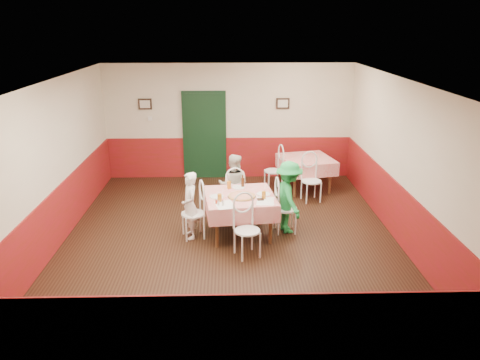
{
  "coord_description": "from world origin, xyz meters",
  "views": [
    {
      "loc": [
        -0.03,
        -7.75,
        3.72
      ],
      "look_at": [
        0.18,
        0.1,
        1.05
      ],
      "focal_mm": 35.0,
      "sensor_mm": 36.0,
      "label": 1
    }
  ],
  "objects_px": {
    "chair_left": "(193,214)",
    "chair_right": "(286,209)",
    "chair_second_b": "(311,181)",
    "diner_far": "(234,185)",
    "chair_far": "(234,195)",
    "wallet": "(260,199)",
    "second_table": "(306,174)",
    "glass_a": "(220,198)",
    "pizza": "(242,196)",
    "diner_right": "(289,197)",
    "glass_c": "(229,185)",
    "chair_near": "(247,231)",
    "beer_bottle": "(243,182)",
    "glass_b": "(264,195)",
    "main_table": "(240,215)",
    "chair_second_a": "(274,171)",
    "diner_left": "(190,206)"
  },
  "relations": [
    {
      "from": "glass_b",
      "to": "beer_bottle",
      "type": "relative_size",
      "value": 0.62
    },
    {
      "from": "chair_right",
      "to": "pizza",
      "type": "height_order",
      "value": "chair_right"
    },
    {
      "from": "chair_second_b",
      "to": "diner_far",
      "type": "height_order",
      "value": "diner_far"
    },
    {
      "from": "glass_a",
      "to": "glass_c",
      "type": "relative_size",
      "value": 0.99
    },
    {
      "from": "chair_right",
      "to": "chair_far",
      "type": "relative_size",
      "value": 1.0
    },
    {
      "from": "pizza",
      "to": "diner_right",
      "type": "xyz_separation_m",
      "value": [
        0.87,
        0.18,
        -0.1
      ]
    },
    {
      "from": "chair_near",
      "to": "glass_c",
      "type": "xyz_separation_m",
      "value": [
        -0.29,
        1.22,
        0.38
      ]
    },
    {
      "from": "chair_left",
      "to": "chair_near",
      "type": "bearing_deg",
      "value": 36.11
    },
    {
      "from": "glass_a",
      "to": "glass_b",
      "type": "height_order",
      "value": "glass_a"
    },
    {
      "from": "chair_right",
      "to": "chair_near",
      "type": "bearing_deg",
      "value": 137.44
    },
    {
      "from": "diner_far",
      "to": "chair_second_a",
      "type": "bearing_deg",
      "value": -113.89
    },
    {
      "from": "chair_right",
      "to": "chair_left",
      "type": "bearing_deg",
      "value": 92.44
    },
    {
      "from": "chair_right",
      "to": "glass_c",
      "type": "bearing_deg",
      "value": 70.98
    },
    {
      "from": "chair_far",
      "to": "wallet",
      "type": "bearing_deg",
      "value": 105.87
    },
    {
      "from": "pizza",
      "to": "diner_far",
      "type": "height_order",
      "value": "diner_far"
    },
    {
      "from": "diner_far",
      "to": "chair_right",
      "type": "bearing_deg",
      "value": 148.22
    },
    {
      "from": "main_table",
      "to": "chair_near",
      "type": "xyz_separation_m",
      "value": [
        0.1,
        -0.84,
        0.08
      ]
    },
    {
      "from": "glass_c",
      "to": "diner_far",
      "type": "distance_m",
      "value": 0.56
    },
    {
      "from": "glass_b",
      "to": "diner_right",
      "type": "height_order",
      "value": "diner_right"
    },
    {
      "from": "pizza",
      "to": "glass_a",
      "type": "height_order",
      "value": "glass_a"
    },
    {
      "from": "chair_second_a",
      "to": "diner_left",
      "type": "distance_m",
      "value": 3.04
    },
    {
      "from": "glass_c",
      "to": "diner_right",
      "type": "relative_size",
      "value": 0.1
    },
    {
      "from": "main_table",
      "to": "diner_far",
      "type": "height_order",
      "value": "diner_far"
    },
    {
      "from": "pizza",
      "to": "chair_left",
      "type": "bearing_deg",
      "value": -178.71
    },
    {
      "from": "glass_b",
      "to": "diner_far",
      "type": "bearing_deg",
      "value": 115.84
    },
    {
      "from": "second_table",
      "to": "wallet",
      "type": "distance_m",
      "value": 2.94
    },
    {
      "from": "glass_c",
      "to": "beer_bottle",
      "type": "distance_m",
      "value": 0.27
    },
    {
      "from": "second_table",
      "to": "glass_b",
      "type": "xyz_separation_m",
      "value": [
        -1.17,
        -2.57,
        0.45
      ]
    },
    {
      "from": "chair_second_a",
      "to": "pizza",
      "type": "height_order",
      "value": "chair_second_a"
    },
    {
      "from": "pizza",
      "to": "wallet",
      "type": "relative_size",
      "value": 4.32
    },
    {
      "from": "chair_left",
      "to": "chair_right",
      "type": "relative_size",
      "value": 1.0
    },
    {
      "from": "chair_second_b",
      "to": "diner_far",
      "type": "bearing_deg",
      "value": -168.46
    },
    {
      "from": "second_table",
      "to": "chair_left",
      "type": "height_order",
      "value": "chair_left"
    },
    {
      "from": "chair_far",
      "to": "chair_right",
      "type": "bearing_deg",
      "value": 135.06
    },
    {
      "from": "chair_left",
      "to": "chair_far",
      "type": "xyz_separation_m",
      "value": [
        0.75,
        0.94,
        0.0
      ]
    },
    {
      "from": "main_table",
      "to": "diner_right",
      "type": "distance_m",
      "value": 0.95
    },
    {
      "from": "second_table",
      "to": "glass_c",
      "type": "distance_m",
      "value": 2.73
    },
    {
      "from": "diner_far",
      "to": "beer_bottle",
      "type": "bearing_deg",
      "value": 118.27
    },
    {
      "from": "main_table",
      "to": "beer_bottle",
      "type": "distance_m",
      "value": 0.66
    },
    {
      "from": "diner_left",
      "to": "chair_far",
      "type": "bearing_deg",
      "value": 123.76
    },
    {
      "from": "chair_left",
      "to": "chair_far",
      "type": "distance_m",
      "value": 1.2
    },
    {
      "from": "glass_b",
      "to": "diner_left",
      "type": "height_order",
      "value": "diner_left"
    },
    {
      "from": "chair_left",
      "to": "glass_b",
      "type": "xyz_separation_m",
      "value": [
        1.26,
        -0.08,
        0.38
      ]
    },
    {
      "from": "chair_left",
      "to": "chair_second_a",
      "type": "distance_m",
      "value": 3.01
    },
    {
      "from": "chair_second_a",
      "to": "diner_left",
      "type": "bearing_deg",
      "value": -47.09
    },
    {
      "from": "chair_left",
      "to": "chair_near",
      "type": "xyz_separation_m",
      "value": [
        0.94,
        -0.75,
        0.0
      ]
    },
    {
      "from": "pizza",
      "to": "glass_c",
      "type": "bearing_deg",
      "value": 116.38
    },
    {
      "from": "second_table",
      "to": "glass_a",
      "type": "bearing_deg",
      "value": -125.91
    },
    {
      "from": "glass_c",
      "to": "wallet",
      "type": "bearing_deg",
      "value": -48.36
    },
    {
      "from": "pizza",
      "to": "diner_right",
      "type": "relative_size",
      "value": 0.35
    }
  ]
}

